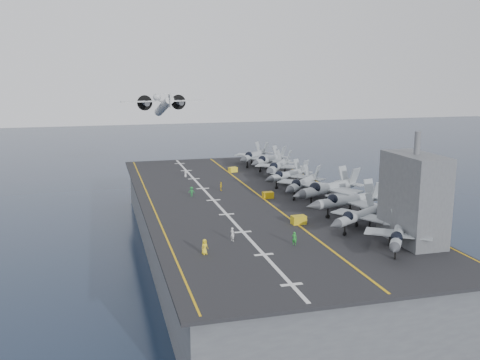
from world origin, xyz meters
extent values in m
plane|color=#142135|center=(0.00, 0.00, 0.00)|extent=(500.00, 500.00, 0.00)
cube|color=#56595E|center=(0.00, 0.00, 5.00)|extent=(36.00, 90.00, 10.00)
cube|color=black|center=(0.00, 0.00, 10.20)|extent=(38.00, 92.00, 0.40)
cube|color=gold|center=(3.00, 0.00, 10.42)|extent=(0.35, 90.00, 0.02)
cube|color=silver|center=(-6.00, 0.00, 10.42)|extent=(0.50, 90.00, 0.02)
cube|color=gold|center=(-17.00, 0.00, 10.42)|extent=(0.25, 90.00, 0.02)
cube|color=gold|center=(18.50, 0.00, 10.42)|extent=(0.25, 90.00, 0.02)
imported|color=yellow|center=(-13.18, -27.88, 11.39)|extent=(1.42, 1.24, 1.98)
imported|color=silver|center=(-8.46, -23.59, 11.36)|extent=(1.22, 1.38, 1.92)
imported|color=#1B7B31|center=(-9.25, 4.04, 11.30)|extent=(1.22, 0.95, 1.79)
imported|color=yellow|center=(-2.92, 7.33, 11.26)|extent=(1.06, 1.22, 1.72)
imported|color=white|center=(-7.41, 22.41, 11.24)|extent=(0.87, 1.13, 1.69)
imported|color=green|center=(-0.90, -27.37, 11.32)|extent=(1.31, 1.28, 1.84)
camera|label=1|loc=(-25.51, -91.21, 33.18)|focal=40.00mm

